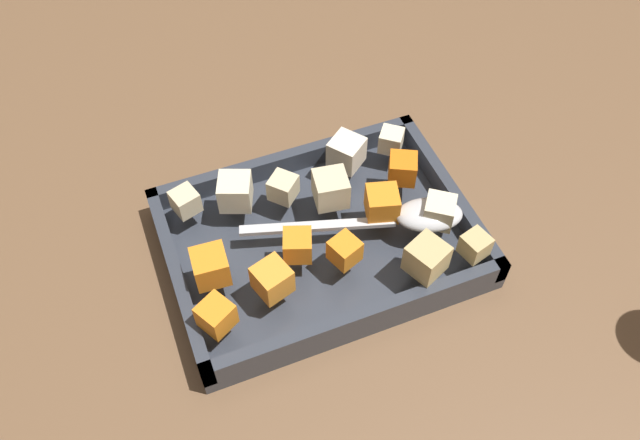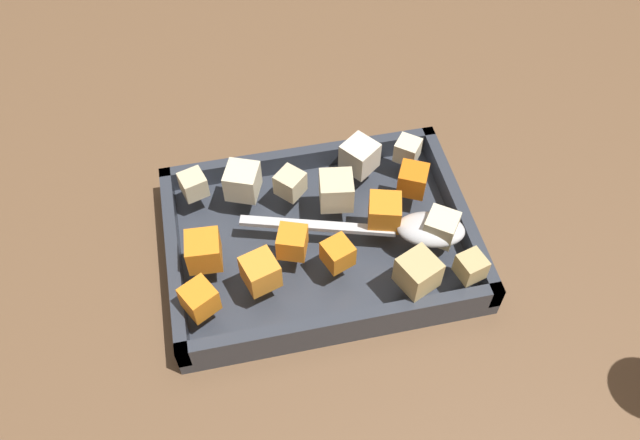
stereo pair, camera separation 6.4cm
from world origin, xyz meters
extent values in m
plane|color=brown|center=(0.00, 0.00, 0.00)|extent=(4.00, 4.00, 0.00)
cube|color=#333842|center=(-0.01, -0.02, 0.01)|extent=(0.30, 0.22, 0.01)
cube|color=#333842|center=(-0.01, -0.12, 0.03)|extent=(0.30, 0.01, 0.03)
cube|color=#333842|center=(-0.01, 0.09, 0.03)|extent=(0.30, 0.01, 0.03)
cube|color=#333842|center=(-0.16, -0.02, 0.03)|extent=(0.01, 0.22, 0.03)
cube|color=#333842|center=(0.13, -0.02, 0.03)|extent=(0.01, 0.22, 0.03)
cube|color=orange|center=(-0.02, 0.03, 0.05)|extent=(0.03, 0.03, 0.03)
cube|color=orange|center=(-0.12, -0.04, 0.05)|extent=(0.04, 0.04, 0.03)
cube|color=orange|center=(0.10, 0.00, 0.06)|extent=(0.03, 0.03, 0.03)
cube|color=orange|center=(0.05, 0.03, 0.06)|extent=(0.04, 0.04, 0.03)
cube|color=orange|center=(0.11, 0.05, 0.05)|extent=(0.04, 0.04, 0.03)
cube|color=orange|center=(-0.08, -0.01, 0.06)|extent=(0.04, 0.04, 0.03)
cube|color=orange|center=(0.02, 0.01, 0.05)|extent=(0.03, 0.03, 0.03)
cube|color=tan|center=(-0.09, 0.06, 0.06)|extent=(0.04, 0.04, 0.03)
cube|color=tan|center=(-0.14, 0.07, 0.05)|extent=(0.03, 0.03, 0.02)
cube|color=beige|center=(-0.13, 0.02, 0.05)|extent=(0.04, 0.04, 0.03)
cube|color=beige|center=(0.05, -0.08, 0.06)|extent=(0.04, 0.04, 0.03)
cube|color=beige|center=(0.10, -0.09, 0.05)|extent=(0.03, 0.03, 0.02)
cube|color=beige|center=(0.01, -0.07, 0.05)|extent=(0.04, 0.04, 0.03)
cube|color=beige|center=(-0.04, -0.05, 0.06)|extent=(0.04, 0.04, 0.03)
cube|color=beige|center=(-0.12, -0.09, 0.05)|extent=(0.03, 0.03, 0.02)
cube|color=silver|center=(-0.07, -0.09, 0.06)|extent=(0.04, 0.04, 0.03)
ellipsoid|color=silver|center=(-0.12, 0.02, 0.05)|extent=(0.08, 0.06, 0.02)
cube|color=silver|center=(-0.01, -0.02, 0.04)|extent=(0.15, 0.05, 0.01)
camera|label=1|loc=(0.13, 0.34, 0.56)|focal=36.54mm
camera|label=2|loc=(0.06, 0.36, 0.56)|focal=36.54mm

